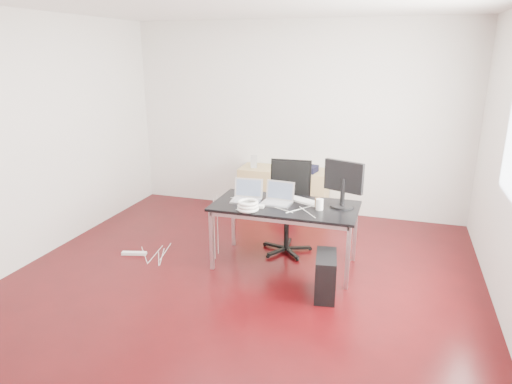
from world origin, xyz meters
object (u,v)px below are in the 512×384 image
(office_chair, at_px, (288,202))
(filing_cabinet_left, at_px, (258,189))
(desk, at_px, (285,209))
(filing_cabinet_right, at_px, (310,194))
(pc_tower, at_px, (325,275))

(office_chair, relative_size, filing_cabinet_left, 1.54)
(desk, bearing_deg, filing_cabinet_right, 91.32)
(desk, xyz_separation_m, filing_cabinet_left, (-0.84, 1.67, -0.33))
(desk, xyz_separation_m, office_chair, (-0.07, 0.45, -0.07))
(filing_cabinet_left, distance_m, pc_tower, 2.63)
(desk, height_order, filing_cabinet_left, desk)
(filing_cabinet_right, bearing_deg, pc_tower, -74.87)
(office_chair, relative_size, filing_cabinet_right, 1.54)
(office_chair, height_order, filing_cabinet_right, office_chair)
(desk, height_order, office_chair, office_chair)
(office_chair, distance_m, filing_cabinet_left, 1.46)
(desk, distance_m, office_chair, 0.46)
(filing_cabinet_right, bearing_deg, office_chair, -91.69)
(filing_cabinet_left, bearing_deg, filing_cabinet_right, 0.00)
(desk, distance_m, pc_tower, 0.91)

